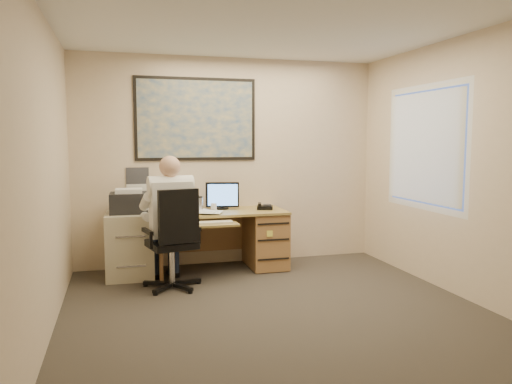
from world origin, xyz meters
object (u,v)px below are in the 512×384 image
object	(u,v)px
person	(171,222)
desk	(246,234)
office_chair	(171,260)
filing_cabinet	(130,239)

from	to	relation	value
person	desk	bearing A→B (deg)	24.42
person	office_chair	bearing A→B (deg)	-104.79
filing_cabinet	person	bearing A→B (deg)	-50.67
office_chair	person	bearing A→B (deg)	68.59
desk	filing_cabinet	world-z (taller)	desk
filing_cabinet	office_chair	world-z (taller)	office_chair
desk	person	size ratio (longest dim) A/B	1.09
desk	filing_cabinet	xyz separation A→B (m)	(-1.45, -0.03, 0.02)
office_chair	desk	bearing A→B (deg)	20.76
office_chair	person	world-z (taller)	person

